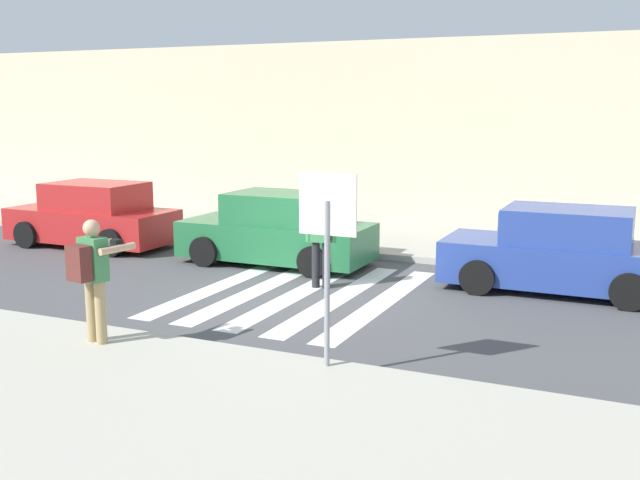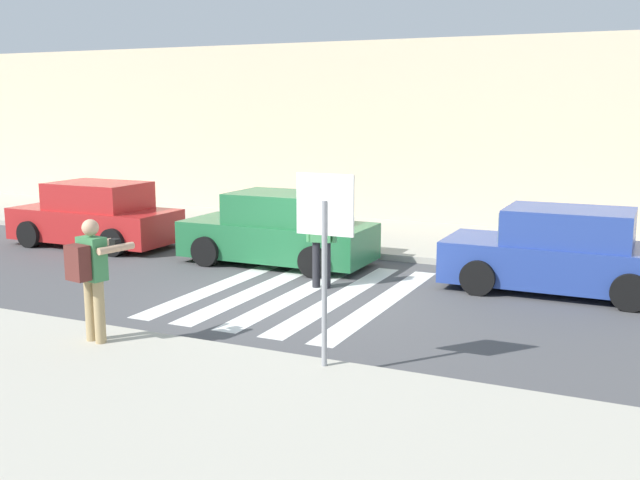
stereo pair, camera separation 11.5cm
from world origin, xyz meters
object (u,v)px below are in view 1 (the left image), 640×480
parked_car_green (278,231)px  stop_sign (328,228)px  parked_car_red (93,216)px  pedestrian_crossing (321,237)px  photographer_with_backpack (92,270)px  parked_car_blue (560,253)px

parked_car_green → stop_sign: bearing=-57.2°
stop_sign → parked_car_red: 10.49m
pedestrian_crossing → photographer_with_backpack: bearing=-105.9°
photographer_with_backpack → parked_car_red: 8.25m
stop_sign → photographer_with_backpack: 3.42m
stop_sign → parked_car_blue: stop_sign is taller
parked_car_green → pedestrian_crossing: bearing=-42.1°
photographer_with_backpack → parked_car_green: bearing=93.6°
photographer_with_backpack → parked_car_blue: 8.26m
photographer_with_backpack → parked_car_red: photographer_with_backpack is taller
photographer_with_backpack → pedestrian_crossing: (1.33, 4.67, -0.19)m
pedestrian_crossing → parked_car_red: pedestrian_crossing is taller
parked_car_green → parked_car_blue: 5.81m
parked_car_blue → parked_car_red: bearing=180.0°
pedestrian_crossing → parked_car_blue: bearing=20.7°
photographer_with_backpack → parked_car_red: (-5.41, 6.21, -0.44)m
stop_sign → parked_car_blue: size_ratio=0.59×
pedestrian_crossing → parked_car_green: 2.32m
photographer_with_backpack → parked_car_green: 6.24m
photographer_with_backpack → parked_car_red: bearing=131.0°
pedestrian_crossing → parked_car_blue: pedestrian_crossing is taller
stop_sign → parked_car_green: size_ratio=0.59×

